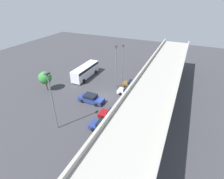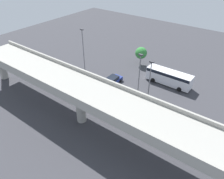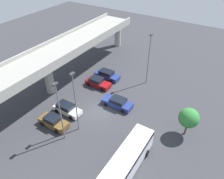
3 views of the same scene
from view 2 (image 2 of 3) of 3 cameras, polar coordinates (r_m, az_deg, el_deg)
ground_plane at (r=41.09m, az=1.71°, el=-0.65°), size 94.25×94.25×0.00m
highway_overpass at (r=31.60m, az=-8.64°, el=-0.03°), size 45.44×6.11×7.20m
parked_car_0 at (r=35.62m, az=5.59°, el=-5.54°), size 2.07×4.34×1.57m
parked_car_1 at (r=36.76m, az=1.33°, el=-3.95°), size 2.02×4.40×1.50m
parked_car_2 at (r=43.11m, az=0.05°, el=2.28°), size 2.14×4.83×1.50m
parked_car_3 at (r=41.11m, az=-8.12°, el=0.19°), size 2.13×4.50×1.51m
parked_car_4 at (r=42.98m, az=-10.99°, el=1.50°), size 2.06×4.73×1.50m
shuttle_bus at (r=44.01m, az=14.68°, el=3.27°), size 8.93×2.64×2.81m
lamp_post_near_aisle at (r=34.83m, az=9.75°, el=1.85°), size 0.70×0.35×8.74m
lamp_post_mid_lot at (r=36.06m, az=7.11°, el=3.59°), size 0.70×0.35×9.07m
lamp_post_by_overpass at (r=46.62m, az=-7.54°, el=10.86°), size 0.70×0.35×9.19m
tree_front_left at (r=50.03m, az=7.60°, el=9.43°), size 2.63×2.63×4.18m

